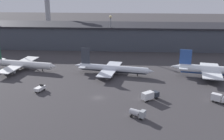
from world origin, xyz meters
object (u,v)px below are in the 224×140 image
Objects in this scene: airplane_2 at (112,69)px; control_tower at (47,1)px; service_vehicle_4 at (40,88)px; airplane_1 at (21,64)px; airplane_3 at (214,70)px; service_vehicle_2 at (150,95)px; service_vehicle_0 at (138,113)px; service_vehicle_1 at (219,98)px.

airplane_2 is 0.85× the size of control_tower.
airplane_2 is 130.36m from control_tower.
service_vehicle_4 is at bearing -75.91° from control_tower.
airplane_1 is at bearing 54.83° from service_vehicle_4.
service_vehicle_2 is (-33.18, -29.21, -1.75)m from airplane_3.
airplane_2 is at bearing 79.77° from service_vehicle_2.
airplane_3 reaches higher than service_vehicle_0.
service_vehicle_2 is at bearing -60.20° from control_tower.
service_vehicle_2 is (17.13, -31.14, -1.00)m from airplane_2.
service_vehicle_4 is (-74.19, 7.16, -0.57)m from service_vehicle_1.
service_vehicle_0 is (-38.46, -44.98, -1.94)m from airplane_3.
service_vehicle_4 is 0.12× the size of control_tower.
control_tower is (-34.02, 135.57, 27.00)m from service_vehicle_4.
service_vehicle_0 is (11.85, -46.91, -1.19)m from airplane_2.
service_vehicle_4 is (19.66, -29.70, -1.68)m from airplane_1.
airplane_3 is 162.37m from control_tower.
service_vehicle_1 is at bearing -74.19° from service_vehicle_4.
control_tower reaches higher than service_vehicle_1.
airplane_2 is 7.20× the size of service_vehicle_4.
service_vehicle_1 reaches higher than service_vehicle_4.
airplane_3 is at bearing 2.31° from service_vehicle_2.
airplane_1 is 0.97× the size of airplane_3.
airplane_2 is (49.72, -4.78, -0.06)m from airplane_1.
airplane_1 is at bearing -173.49° from airplane_3.
service_vehicle_1 is 1.10× the size of service_vehicle_4.
service_vehicle_4 is (-47.19, 6.21, -0.63)m from service_vehicle_2.
service_vehicle_0 is 176.91m from control_tower.
airplane_2 is 54.57m from service_vehicle_1.
control_tower is at bearing 108.07° from airplane_1.
airplane_1 reaches higher than service_vehicle_1.
service_vehicle_0 is at bearing -65.48° from airplane_2.
service_vehicle_4 is (-80.37, -22.99, -2.38)m from airplane_3.
airplane_2 is at bearing -171.85° from airplane_3.
control_tower is (-64.08, 110.65, 25.37)m from airplane_2.
airplane_3 reaches higher than service_vehicle_4.
airplane_3 is at bearing 8.15° from airplane_2.
airplane_1 is 6.69× the size of service_vehicle_0.
airplane_1 is 80.41m from service_vehicle_0.
airplane_3 is 30.83m from service_vehicle_1.
service_vehicle_2 reaches higher than service_vehicle_4.
airplane_2 is 50.35m from airplane_3.
control_tower reaches higher than service_vehicle_0.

